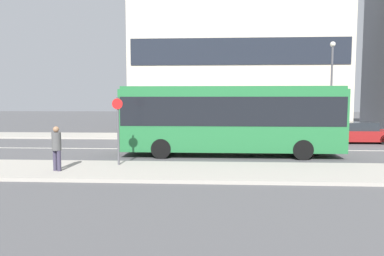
# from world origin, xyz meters

# --- Properties ---
(ground_plane) EXTENTS (120.00, 120.00, 0.00)m
(ground_plane) POSITION_xyz_m (0.00, 0.00, 0.00)
(ground_plane) COLOR #4F4F51
(sidewalk_near) EXTENTS (44.00, 3.50, 0.13)m
(sidewalk_near) POSITION_xyz_m (0.00, -6.25, 0.07)
(sidewalk_near) COLOR #A39E93
(sidewalk_near) RESTS_ON ground_plane
(sidewalk_far) EXTENTS (44.00, 3.50, 0.13)m
(sidewalk_far) POSITION_xyz_m (0.00, 6.25, 0.07)
(sidewalk_far) COLOR #A39E93
(sidewalk_far) RESTS_ON ground_plane
(lane_centerline) EXTENTS (41.80, 0.16, 0.01)m
(lane_centerline) POSITION_xyz_m (0.00, 0.00, 0.00)
(lane_centerline) COLOR silver
(lane_centerline) RESTS_ON ground_plane
(city_bus) EXTENTS (10.85, 2.64, 3.47)m
(city_bus) POSITION_xyz_m (2.90, -1.92, 1.99)
(city_bus) COLOR #236B38
(city_bus) RESTS_ON ground_plane
(parked_car_0) EXTENTS (4.58, 1.83, 1.35)m
(parked_car_0) POSITION_xyz_m (11.42, 3.58, 0.64)
(parked_car_0) COLOR maroon
(parked_car_0) RESTS_ON ground_plane
(pedestrian_near_stop) EXTENTS (0.34, 0.34, 1.70)m
(pedestrian_near_stop) POSITION_xyz_m (-3.89, -6.74, 1.09)
(pedestrian_near_stop) COLOR #383347
(pedestrian_near_stop) RESTS_ON sidewalk_near
(bus_stop_sign) EXTENTS (0.44, 0.12, 2.80)m
(bus_stop_sign) POSITION_xyz_m (-1.89, -5.41, 1.76)
(bus_stop_sign) COLOR #4C4C51
(bus_stop_sign) RESTS_ON sidewalk_near
(street_lamp) EXTENTS (0.36, 0.36, 6.66)m
(street_lamp) POSITION_xyz_m (10.29, 5.08, 4.21)
(street_lamp) COLOR #4C4C51
(street_lamp) RESTS_ON sidewalk_far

